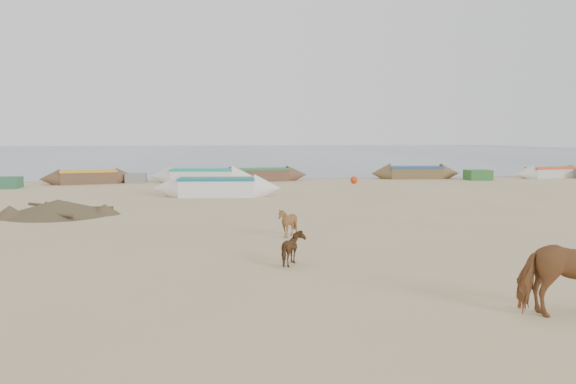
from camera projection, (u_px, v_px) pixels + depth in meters
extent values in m
plane|color=tan|center=(310.00, 245.00, 14.76)|extent=(140.00, 140.00, 0.00)
plane|color=slate|center=(221.00, 152.00, 95.45)|extent=(160.00, 160.00, 0.00)
imported|color=brown|center=(288.00, 223.00, 15.83)|extent=(0.87, 0.80, 0.84)
imported|color=#52331A|center=(294.00, 249.00, 12.45)|extent=(0.66, 0.76, 0.73)
cone|color=brown|center=(58.00, 207.00, 20.37)|extent=(4.65, 4.65, 0.55)
cube|color=#2B6142|center=(7.00, 183.00, 30.55)|extent=(1.40, 1.20, 0.60)
sphere|color=red|center=(354.00, 180.00, 33.46)|extent=(0.44, 0.44, 0.44)
cube|color=slate|center=(136.00, 178.00, 34.05)|extent=(1.20, 1.10, 0.56)
cube|color=#2F672E|center=(478.00, 175.00, 36.09)|extent=(1.50, 1.20, 0.64)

